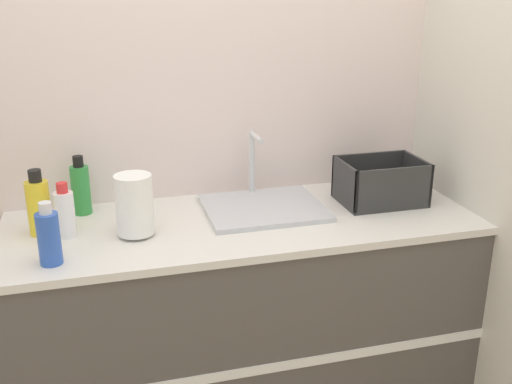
{
  "coord_description": "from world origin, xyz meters",
  "views": [
    {
      "loc": [
        -0.53,
        -1.8,
        1.8
      ],
      "look_at": [
        0.04,
        0.3,
        1.03
      ],
      "focal_mm": 42.0,
      "sensor_mm": 36.0,
      "label": 1
    }
  ],
  "objects_px": {
    "bottle_green": "(81,188)",
    "bottle_blue": "(49,237)",
    "paper_towel_roll": "(134,205)",
    "bottle_white_spray": "(65,213)",
    "bottle_yellow": "(39,206)",
    "sink": "(263,205)",
    "dish_rack": "(380,186)"
  },
  "relations": [
    {
      "from": "sink",
      "to": "bottle_blue",
      "type": "xyz_separation_m",
      "value": [
        -0.81,
        -0.29,
        0.08
      ]
    },
    {
      "from": "paper_towel_roll",
      "to": "bottle_white_spray",
      "type": "xyz_separation_m",
      "value": [
        -0.25,
        0.06,
        -0.03
      ]
    },
    {
      "from": "bottle_white_spray",
      "to": "bottle_green",
      "type": "relative_size",
      "value": 0.86
    },
    {
      "from": "bottle_blue",
      "to": "bottle_white_spray",
      "type": "bearing_deg",
      "value": 78.96
    },
    {
      "from": "paper_towel_roll",
      "to": "bottle_blue",
      "type": "height_order",
      "value": "paper_towel_roll"
    },
    {
      "from": "paper_towel_roll",
      "to": "bottle_yellow",
      "type": "height_order",
      "value": "bottle_yellow"
    },
    {
      "from": "sink",
      "to": "bottle_white_spray",
      "type": "xyz_separation_m",
      "value": [
        -0.77,
        -0.07,
        0.07
      ]
    },
    {
      "from": "sink",
      "to": "dish_rack",
      "type": "relative_size",
      "value": 1.39
    },
    {
      "from": "bottle_green",
      "to": "bottle_blue",
      "type": "height_order",
      "value": "bottle_green"
    },
    {
      "from": "sink",
      "to": "bottle_green",
      "type": "height_order",
      "value": "sink"
    },
    {
      "from": "bottle_white_spray",
      "to": "bottle_yellow",
      "type": "distance_m",
      "value": 0.1
    },
    {
      "from": "paper_towel_roll",
      "to": "sink",
      "type": "bearing_deg",
      "value": 14.07
    },
    {
      "from": "paper_towel_roll",
      "to": "bottle_yellow",
      "type": "bearing_deg",
      "value": 161.9
    },
    {
      "from": "bottle_blue",
      "to": "bottle_yellow",
      "type": "bearing_deg",
      "value": 99.79
    },
    {
      "from": "sink",
      "to": "bottle_green",
      "type": "xyz_separation_m",
      "value": [
        -0.71,
        0.15,
        0.09
      ]
    },
    {
      "from": "bottle_white_spray",
      "to": "bottle_blue",
      "type": "height_order",
      "value": "bottle_blue"
    },
    {
      "from": "bottle_white_spray",
      "to": "bottle_yellow",
      "type": "xyz_separation_m",
      "value": [
        -0.09,
        0.05,
        0.02
      ]
    },
    {
      "from": "dish_rack",
      "to": "bottle_blue",
      "type": "height_order",
      "value": "bottle_blue"
    },
    {
      "from": "bottle_yellow",
      "to": "bottle_blue",
      "type": "relative_size",
      "value": 1.14
    },
    {
      "from": "bottle_yellow",
      "to": "sink",
      "type": "bearing_deg",
      "value": 1.38
    },
    {
      "from": "bottle_yellow",
      "to": "bottle_white_spray",
      "type": "bearing_deg",
      "value": -28.18
    },
    {
      "from": "sink",
      "to": "bottle_green",
      "type": "relative_size",
      "value": 1.99
    },
    {
      "from": "sink",
      "to": "bottle_blue",
      "type": "bearing_deg",
      "value": -160.14
    },
    {
      "from": "sink",
      "to": "bottle_white_spray",
      "type": "distance_m",
      "value": 0.78
    },
    {
      "from": "bottle_white_spray",
      "to": "sink",
      "type": "bearing_deg",
      "value": 5.16
    },
    {
      "from": "sink",
      "to": "dish_rack",
      "type": "height_order",
      "value": "sink"
    },
    {
      "from": "paper_towel_roll",
      "to": "bottle_white_spray",
      "type": "relative_size",
      "value": 1.13
    },
    {
      "from": "paper_towel_roll",
      "to": "bottle_yellow",
      "type": "xyz_separation_m",
      "value": [
        -0.34,
        0.11,
        -0.01
      ]
    },
    {
      "from": "bottle_blue",
      "to": "dish_rack",
      "type": "bearing_deg",
      "value": 10.79
    },
    {
      "from": "bottle_white_spray",
      "to": "bottle_green",
      "type": "height_order",
      "value": "bottle_green"
    },
    {
      "from": "sink",
      "to": "bottle_green",
      "type": "bearing_deg",
      "value": 167.9
    },
    {
      "from": "bottle_green",
      "to": "bottle_blue",
      "type": "relative_size",
      "value": 1.11
    }
  ]
}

